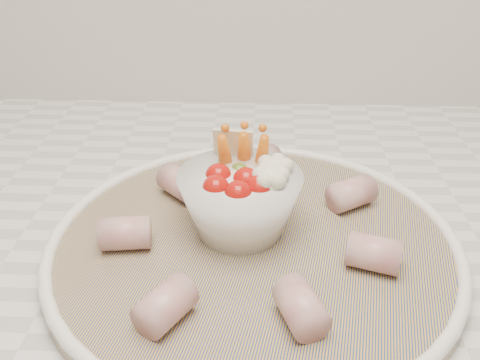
{
  "coord_description": "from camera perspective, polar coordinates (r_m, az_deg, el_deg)",
  "views": [
    {
      "loc": [
        0.07,
        0.97,
        1.23
      ],
      "look_at": [
        0.05,
        1.39,
        0.99
      ],
      "focal_mm": 40.0,
      "sensor_mm": 36.0,
      "label": 1
    }
  ],
  "objects": [
    {
      "name": "cured_meat_rolls",
      "position": [
        0.49,
        1.35,
        -4.99
      ],
      "size": [
        0.27,
        0.28,
        0.03
      ],
      "color": "#AD4F53",
      "rests_on": "serving_platter"
    },
    {
      "name": "serving_platter",
      "position": [
        0.51,
        1.44,
        -6.84
      ],
      "size": [
        0.45,
        0.45,
        0.02
      ],
      "color": "navy",
      "rests_on": "kitchen_counter"
    },
    {
      "name": "veggie_bowl",
      "position": [
        0.5,
        0.12,
        -1.98
      ],
      "size": [
        0.12,
        0.12,
        0.09
      ],
      "color": "white",
      "rests_on": "serving_platter"
    }
  ]
}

